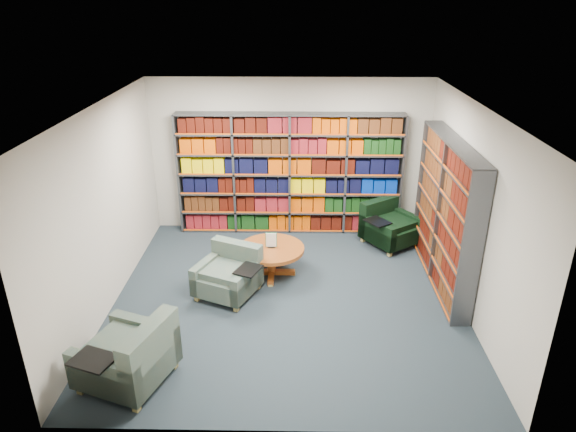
{
  "coord_description": "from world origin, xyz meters",
  "views": [
    {
      "loc": [
        0.13,
        -6.42,
        4.13
      ],
      "look_at": [
        0.0,
        0.6,
        1.05
      ],
      "focal_mm": 32.0,
      "sensor_mm": 36.0,
      "label": 1
    }
  ],
  "objects_px": {
    "chair_teal_left": "(230,275)",
    "chair_green_right": "(388,227)",
    "coffee_table": "(271,253)",
    "chair_teal_front": "(132,358)"
  },
  "relations": [
    {
      "from": "chair_teal_left",
      "to": "coffee_table",
      "type": "distance_m",
      "value": 0.79
    },
    {
      "from": "chair_green_right",
      "to": "chair_teal_front",
      "type": "relative_size",
      "value": 0.95
    },
    {
      "from": "chair_teal_front",
      "to": "coffee_table",
      "type": "relative_size",
      "value": 1.17
    },
    {
      "from": "chair_teal_left",
      "to": "coffee_table",
      "type": "xyz_separation_m",
      "value": [
        0.59,
        0.52,
        0.09
      ]
    },
    {
      "from": "chair_green_right",
      "to": "coffee_table",
      "type": "relative_size",
      "value": 1.11
    },
    {
      "from": "chair_teal_left",
      "to": "chair_green_right",
      "type": "xyz_separation_m",
      "value": [
        2.6,
        1.71,
        0.01
      ]
    },
    {
      "from": "chair_teal_front",
      "to": "coffee_table",
      "type": "height_order",
      "value": "chair_teal_front"
    },
    {
      "from": "chair_teal_front",
      "to": "chair_teal_left",
      "type": "bearing_deg",
      "value": 65.96
    },
    {
      "from": "chair_teal_left",
      "to": "chair_green_right",
      "type": "relative_size",
      "value": 0.94
    },
    {
      "from": "chair_green_right",
      "to": "chair_teal_front",
      "type": "xyz_separation_m",
      "value": [
        -3.47,
        -3.67,
        0.03
      ]
    }
  ]
}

